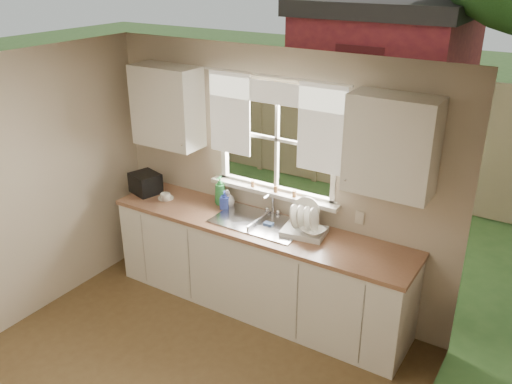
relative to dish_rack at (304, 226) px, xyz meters
The scene contains 19 objects.
room_walls 1.88m from the dish_rack, 104.13° to the right, with size 3.62×4.02×2.50m.
ceiling 2.35m from the dish_rack, 104.63° to the right, with size 3.60×4.00×0.02m, color silver.
window 0.72m from the dish_rack, 150.72° to the left, with size 1.38×0.16×1.06m.
curtains 1.07m from the dish_rack, 155.88° to the left, with size 1.50×0.03×0.81m.
base_cabinets 0.72m from the dish_rack, behind, with size 3.00×0.62×0.87m, color white.
countertop 0.47m from the dish_rack, behind, with size 3.04×0.65×0.04m, color #94674A.
upper_cabinet_left 1.82m from the dish_rack, behind, with size 0.70×0.33×0.80m, color white.
upper_cabinet_right 1.11m from the dish_rack, ahead, with size 0.70×0.33×0.80m, color white.
wall_outlet 0.50m from the dish_rack, 29.44° to the left, with size 0.08×0.01×0.12m, color beige.
sill_jars 0.51m from the dish_rack, 155.95° to the left, with size 0.50×0.04×0.06m.
sink 0.48m from the dish_rack, behind, with size 0.88×0.52×0.40m.
dish_rack is the anchor object (origin of this frame).
bowl 0.12m from the dish_rack, 23.00° to the right, with size 0.20×0.20×0.05m, color white.
soap_bottle_a 1.02m from the dish_rack, behind, with size 0.11×0.12×0.30m, color green.
soap_bottle_b 0.92m from the dish_rack, behind, with size 0.08×0.09×0.19m, color #2E42AD.
soap_bottle_c 0.92m from the dish_rack, behind, with size 0.14×0.14×0.18m, color beige.
saucer 1.58m from the dish_rack, behind, with size 0.16×0.16×0.01m, color white.
cup 1.54m from the dish_rack, behind, with size 0.11×0.11×0.08m, color silver.
black_appliance 1.86m from the dish_rack, behind, with size 0.29×0.25×0.21m, color black.
Camera 1 is at (2.39, -2.17, 3.21)m, focal length 38.00 mm.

